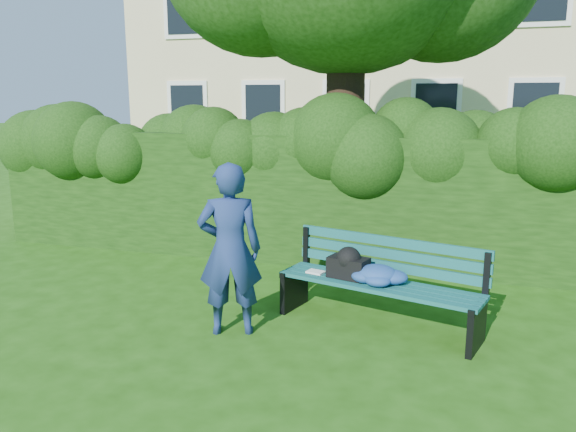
% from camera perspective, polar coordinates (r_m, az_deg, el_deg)
% --- Properties ---
extents(ground, '(80.00, 80.00, 0.00)m').
position_cam_1_polar(ground, '(6.25, -1.63, -9.66)').
color(ground, '#1F4B0D').
rests_on(ground, ground).
extents(hedge, '(10.00, 1.00, 1.80)m').
position_cam_1_polar(hedge, '(8.05, 3.32, 1.89)').
color(hedge, black).
rests_on(hedge, ground).
extents(park_bench, '(2.15, 1.09, 0.89)m').
position_cam_1_polar(park_bench, '(5.81, 8.85, -6.26)').
color(park_bench, '#0E4847').
rests_on(park_bench, ground).
extents(man_reading, '(0.73, 0.60, 1.70)m').
position_cam_1_polar(man_reading, '(5.48, -5.93, -3.41)').
color(man_reading, navy).
rests_on(man_reading, ground).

